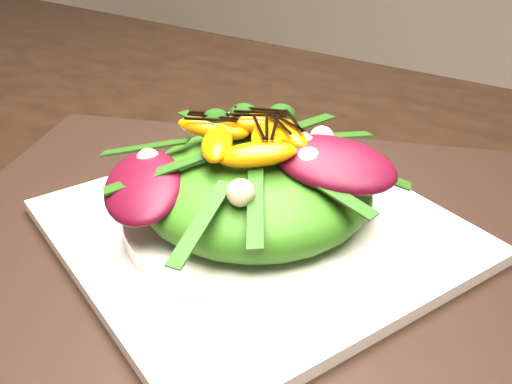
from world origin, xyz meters
The scene contains 10 objects.
dining_table centered at (0.00, 0.00, 0.73)m, with size 1.60×0.90×0.75m, color black.
placemat centered at (0.22, -0.03, 0.75)m, with size 0.54×0.41×0.00m, color black.
plate_base centered at (0.22, -0.03, 0.76)m, with size 0.29×0.29×0.01m, color white.
salad_bowl centered at (0.22, -0.03, 0.77)m, with size 0.21×0.21×0.02m, color white.
lettuce_mound centered at (0.22, -0.03, 0.80)m, with size 0.18×0.18×0.06m, color #316813.
radicchio_leaf centered at (0.28, -0.02, 0.83)m, with size 0.09×0.06×0.02m, color #400615.
orange_segment centered at (0.20, -0.02, 0.84)m, with size 0.06×0.02×0.02m, color #CA6603.
broccoli_floret centered at (0.16, 0.02, 0.84)m, with size 0.03×0.03×0.03m, color #193409.
macadamia_nut centered at (0.23, -0.07, 0.84)m, with size 0.02×0.02×0.02m, color beige.
balsamic_drizzle centered at (0.20, -0.02, 0.85)m, with size 0.05×0.00×0.00m, color black.
Camera 1 is at (0.44, -0.37, 1.04)m, focal length 42.00 mm.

